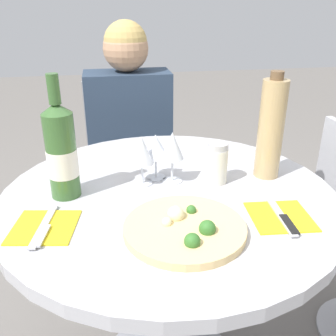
{
  "coord_description": "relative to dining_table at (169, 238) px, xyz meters",
  "views": [
    {
      "loc": [
        -0.17,
        -0.94,
        1.24
      ],
      "look_at": [
        -0.01,
        -0.06,
        0.84
      ],
      "focal_mm": 40.0,
      "sensor_mm": 36.0,
      "label": 1
    }
  ],
  "objects": [
    {
      "name": "wine_glass_center",
      "position": [
        -0.02,
        0.09,
        0.27
      ],
      "size": [
        0.07,
        0.07,
        0.14
      ],
      "color": "silver",
      "rests_on": "dining_table"
    },
    {
      "name": "sugar_shaker",
      "position": [
        0.15,
        0.04,
        0.23
      ],
      "size": [
        0.06,
        0.06,
        0.12
      ],
      "color": "silver",
      "rests_on": "dining_table"
    },
    {
      "name": "seated_diner",
      "position": [
        -0.05,
        0.72,
        -0.04
      ],
      "size": [
        0.39,
        0.42,
        1.16
      ],
      "rotation": [
        0.0,
        0.0,
        3.14
      ],
      "color": "#28384C",
      "rests_on": "ground_plane"
    },
    {
      "name": "place_setting_right",
      "position": [
        0.25,
        -0.19,
        0.17
      ],
      "size": [
        0.16,
        0.19,
        0.01
      ],
      "color": "yellow",
      "rests_on": "dining_table"
    },
    {
      "name": "dining_table",
      "position": [
        0.0,
        0.0,
        0.0
      ],
      "size": [
        0.96,
        0.96,
        0.74
      ],
      "color": "gray",
      "rests_on": "ground_plane"
    },
    {
      "name": "wine_glass_front_right",
      "position": [
        0.02,
        0.06,
        0.28
      ],
      "size": [
        0.07,
        0.07,
        0.16
      ],
      "color": "silver",
      "rests_on": "dining_table"
    },
    {
      "name": "chair_behind_diner",
      "position": [
        -0.05,
        0.86,
        -0.16
      ],
      "size": [
        0.43,
        0.43,
        0.86
      ],
      "rotation": [
        0.0,
        0.0,
        3.14
      ],
      "color": "#ADADB2",
      "rests_on": "ground_plane"
    },
    {
      "name": "pizza_large",
      "position": [
        0.0,
        -0.21,
        0.18
      ],
      "size": [
        0.29,
        0.29,
        0.05
      ],
      "color": "#E5C17F",
      "rests_on": "dining_table"
    },
    {
      "name": "place_setting_left",
      "position": [
        -0.33,
        -0.14,
        0.17
      ],
      "size": [
        0.17,
        0.19,
        0.01
      ],
      "color": "yellow",
      "rests_on": "dining_table"
    },
    {
      "name": "wine_glass_front_left",
      "position": [
        -0.07,
        0.06,
        0.27
      ],
      "size": [
        0.07,
        0.07,
        0.15
      ],
      "color": "silver",
      "rests_on": "dining_table"
    },
    {
      "name": "tall_carafe",
      "position": [
        0.32,
        0.05,
        0.32
      ],
      "size": [
        0.08,
        0.08,
        0.32
      ],
      "color": "tan",
      "rests_on": "dining_table"
    },
    {
      "name": "wine_bottle",
      "position": [
        -0.29,
        0.03,
        0.3
      ],
      "size": [
        0.08,
        0.08,
        0.34
      ],
      "color": "#38602D",
      "rests_on": "dining_table"
    }
  ]
}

